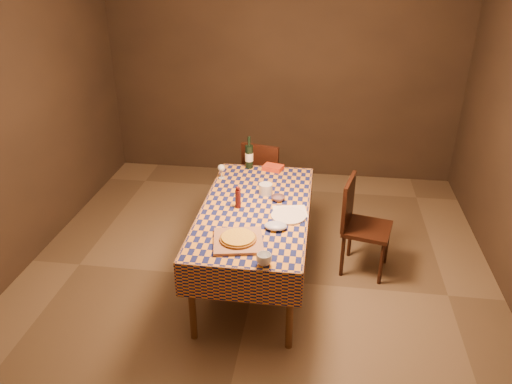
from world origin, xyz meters
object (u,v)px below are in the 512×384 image
cutting_board (238,241)px  white_plate (288,216)px  dining_table (255,215)px  pizza (238,238)px  bowl (278,198)px  chair_far (264,176)px  wine_bottle (249,156)px  chair_right (359,221)px

cutting_board → white_plate: size_ratio=1.27×
dining_table → pizza: bearing=-95.3°
dining_table → pizza: pizza is taller
bowl → white_plate: (0.12, -0.29, -0.01)m
white_plate → chair_far: (-0.38, 1.33, -0.26)m
chair_far → white_plate: bearing=-74.2°
pizza → wine_bottle: bearing=95.2°
bowl → chair_far: size_ratio=0.13×
chair_far → chair_right: same height
bowl → white_plate: bearing=-67.9°
chair_far → dining_table: bearing=-86.4°
pizza → chair_right: chair_right is taller
pizza → chair_far: size_ratio=0.33×
wine_bottle → chair_right: wine_bottle is taller
pizza → chair_right: 1.37m
chair_far → chair_right: (1.01, -0.87, 0.00)m
pizza → chair_far: 1.80m
pizza → wine_bottle: (-0.13, 1.43, 0.09)m
bowl → chair_right: size_ratio=0.13×
pizza → bowl: pizza is taller
wine_bottle → white_plate: wine_bottle is taller
white_plate → chair_right: 0.82m
pizza → bowl: bearing=72.3°
bowl → wine_bottle: wine_bottle is taller
wine_bottle → dining_table: bearing=-77.9°
dining_table → pizza: (-0.05, -0.57, 0.11)m
pizza → cutting_board: bearing=0.0°
dining_table → white_plate: white_plate is taller
dining_table → bowl: 0.27m
wine_bottle → white_plate: 1.10m
pizza → white_plate: (0.35, 0.45, -0.03)m
dining_table → wine_bottle: wine_bottle is taller
pizza → white_plate: 0.58m
dining_table → pizza: size_ratio=6.01×
bowl → chair_far: bearing=104.0°
dining_table → cutting_board: size_ratio=4.88×
chair_right → pizza: bearing=-137.4°
pizza → dining_table: bearing=84.7°
chair_right → cutting_board: bearing=-137.4°
cutting_board → white_plate: cutting_board is taller
chair_far → chair_right: size_ratio=1.00×
cutting_board → bowl: bowl is taller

